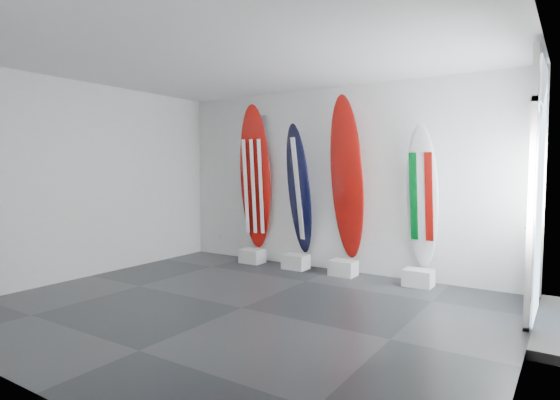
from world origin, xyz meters
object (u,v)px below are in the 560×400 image
Objects in this scene: surfboard_usa at (255,178)px; surfboard_italy at (422,197)px; surfboard_navy at (299,189)px; surfboard_swiss at (347,178)px.

surfboard_usa reaches higher than surfboard_italy.
surfboard_navy is 0.89m from surfboard_swiss.
surfboard_navy reaches higher than surfboard_italy.
surfboard_navy is 1.06× the size of surfboard_italy.
surfboard_usa is at bearing -173.92° from surfboard_italy.
surfboard_usa is at bearing -172.61° from surfboard_swiss.
surfboard_usa is 1.78m from surfboard_swiss.
surfboard_swiss reaches higher than surfboard_navy.
surfboard_swiss reaches higher than surfboard_italy.
surfboard_navy is at bearing -173.92° from surfboard_italy.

